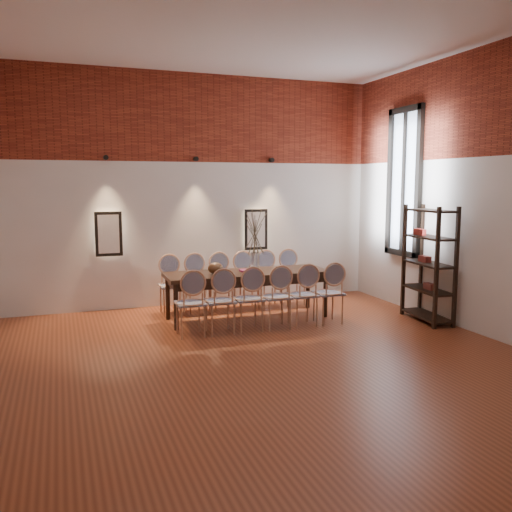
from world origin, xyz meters
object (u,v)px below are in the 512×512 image
object	(u,v)px
shelving_rack	(429,264)
chair_far_b	(198,284)
dining_table	(247,295)
chair_near_f	(328,293)
chair_near_a	(190,303)
chair_near_e	(303,295)
vase	(255,262)
chair_near_b	(220,301)
chair_far_c	(222,282)
chair_far_f	(292,278)
book	(248,270)
bowl	(216,268)
chair_near_c	(248,299)
chair_near_d	(276,297)
chair_far_d	(246,281)
chair_far_a	(172,286)
chair_far_e	(270,279)

from	to	relation	value
shelving_rack	chair_far_b	bearing A→B (deg)	156.47
dining_table	chair_near_f	bearing A→B (deg)	-32.87
chair_near_a	chair_near_e	size ratio (longest dim) A/B	1.00
vase	chair_near_e	bearing A→B (deg)	-53.97
chair_near_b	chair_far_c	size ratio (longest dim) A/B	1.00
chair_near_b	chair_far_b	world-z (taller)	same
chair_far_b	chair_far_f	xyz separation A→B (m)	(1.72, -0.02, 0.00)
dining_table	vase	world-z (taller)	vase
chair_near_a	book	distance (m)	1.35
bowl	shelving_rack	world-z (taller)	shelving_rack
chair_near_c	chair_near_d	bearing A→B (deg)	0.00
vase	chair_near_a	bearing A→B (deg)	-150.65
chair_near_e	dining_table	bearing A→B (deg)	132.87
dining_table	vase	xyz separation A→B (m)	(0.13, -0.00, 0.53)
chair_near_d	chair_far_d	bearing A→B (deg)	90.00
chair_near_a	chair_far_c	distance (m)	1.63
chair_near_a	dining_table	bearing A→B (deg)	32.87
chair_far_a	shelving_rack	bearing A→B (deg)	154.19
chair_near_a	chair_near_c	xyz separation A→B (m)	(0.86, -0.01, 0.00)
chair_far_f	chair_near_a	bearing A→B (deg)	32.87
chair_far_d	book	xyz separation A→B (m)	(-0.20, -0.66, 0.30)
bowl	shelving_rack	distance (m)	3.29
chair_near_f	chair_near_e	bearing A→B (deg)	180.00
chair_near_e	chair_near_f	size ratio (longest dim) A/B	1.00
chair_near_b	book	bearing A→B (deg)	47.13
chair_near_f	chair_near_b	bearing A→B (deg)	180.00
book	shelving_rack	xyz separation A→B (m)	(2.56, -1.14, 0.14)
chair_near_a	chair_near_f	distance (m)	2.15
chair_near_f	chair_far_f	world-z (taller)	same
chair_far_e	bowl	xyz separation A→B (m)	(-1.18, -0.73, 0.37)
chair_far_f	bowl	bearing A→B (deg)	24.88
dining_table	chair_near_c	bearing A→B (deg)	-107.20
dining_table	chair_far_a	xyz separation A→B (m)	(-1.07, 0.71, 0.09)
vase	chair_far_c	bearing A→B (deg)	115.52
chair_far_a	shelving_rack	world-z (taller)	shelving_rack
dining_table	vase	size ratio (longest dim) A/B	8.60
chair_far_a	chair_near_f	bearing A→B (deg)	147.13
chair_near_a	chair_far_e	distance (m)	2.21
chair_near_f	chair_far_b	distance (m)	2.21
chair_near_b	chair_far_c	distance (m)	1.45
chair_far_b	chair_far_c	distance (m)	0.43
dining_table	chair_near_f	distance (m)	1.28
chair_far_e	dining_table	bearing A→B (deg)	47.13
chair_near_a	chair_far_c	world-z (taller)	same
chair_far_c	bowl	xyz separation A→B (m)	(-0.32, -0.74, 0.37)
bowl	shelving_rack	size ratio (longest dim) A/B	0.13
chair_near_d	chair_far_e	bearing A→B (deg)	72.80
chair_near_d	chair_near_a	bearing A→B (deg)	-180.00
chair_far_b	book	world-z (taller)	chair_far_b
chair_near_b	chair_far_e	size ratio (longest dim) A/B	1.00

